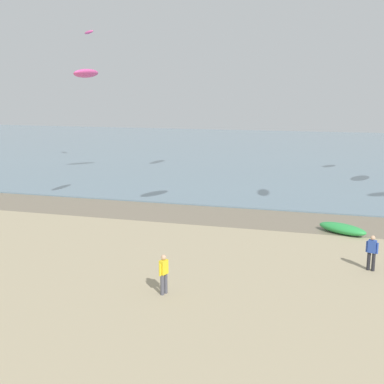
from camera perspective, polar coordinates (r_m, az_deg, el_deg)
The scene contains 7 objects.
wet_sand_strip at distance 32.32m, azimuth 8.82°, elevation -3.20°, with size 120.00×5.12×0.01m, color #7A6D59.
sea at distance 69.18m, azimuth 12.62°, elevation 4.66°, with size 160.00×70.00×0.10m, color slate.
person_nearest_camera at distance 20.32m, azimuth -3.34°, elevation -9.49°, with size 0.33×0.54×1.71m.
person_by_waterline at distance 24.33m, azimuth 20.37°, elevation -6.60°, with size 0.54×0.33×1.71m.
grounded_kite at distance 30.13m, azimuth 17.24°, elevation -4.13°, with size 2.98×1.07×0.60m, color green.
kite_aloft_1 at distance 32.67m, azimuth -12.33°, elevation 13.47°, with size 2.79×0.89×0.45m, color #E54C99.
kite_aloft_8 at distance 52.93m, azimuth -12.02°, elevation 17.90°, with size 1.94×0.62×0.31m, color #E54C99.
Camera 1 is at (3.54, -4.69, 8.28)m, focal length 45.39 mm.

